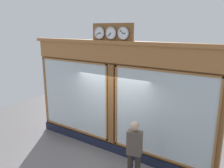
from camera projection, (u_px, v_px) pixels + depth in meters
The scene contains 2 objects.
shop_facade at pixel (114, 98), 6.94m from camera, with size 6.37×0.42×4.03m.
pedestrian at pixel (134, 150), 5.58m from camera, with size 0.40×0.29×1.69m.
Camera 1 is at (-3.63, 5.42, 3.88)m, focal length 35.91 mm.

